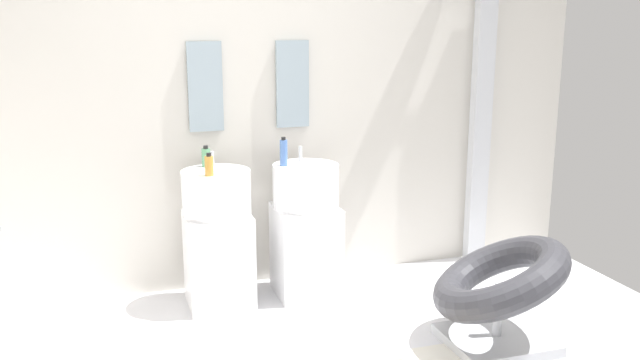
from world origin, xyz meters
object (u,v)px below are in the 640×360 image
soap_bottle_green (206,157)px  soap_bottle_amber (209,165)px  pedestal_sink_right (306,228)px  pedestal_sink_left (218,237)px  soap_bottle_blue (284,152)px  shower_column (479,118)px  lounge_chair (500,286)px

soap_bottle_green → soap_bottle_amber: (-0.02, -0.26, 0.00)m
pedestal_sink_right → pedestal_sink_left: bearing=180.0°
soap_bottle_blue → soap_bottle_amber: size_ratio=1.34×
soap_bottle_amber → soap_bottle_blue: bearing=15.5°
shower_column → soap_bottle_blue: (-1.53, -0.23, -0.12)m
pedestal_sink_left → soap_bottle_amber: size_ratio=7.11×
shower_column → soap_bottle_blue: 1.55m
soap_bottle_green → soap_bottle_blue: size_ratio=0.73×
soap_bottle_green → soap_bottle_amber: size_ratio=0.98×
pedestal_sink_left → soap_bottle_green: 0.51m
pedestal_sink_left → lounge_chair: (1.38, -1.04, -0.10)m
soap_bottle_amber → pedestal_sink_right: bearing=11.2°
pedestal_sink_left → soap_bottle_blue: bearing=1.4°
shower_column → lounge_chair: bearing=-114.4°
pedestal_sink_left → shower_column: (1.96, 0.24, 0.63)m
shower_column → soap_bottle_green: shower_column is taller
lounge_chair → soap_bottle_blue: 1.54m
pedestal_sink_right → shower_column: (1.38, 0.24, 0.63)m
soap_bottle_blue → soap_bottle_amber: (-0.49, -0.14, -0.02)m
soap_bottle_blue → shower_column: bearing=8.7°
pedestal_sink_right → shower_column: shower_column is taller
pedestal_sink_right → soap_bottle_green: (-0.61, 0.13, 0.49)m
soap_bottle_blue → pedestal_sink_left: bearing=-178.6°
lounge_chair → soap_bottle_blue: size_ratio=5.64×
shower_column → lounge_chair: (-0.58, -1.29, -0.73)m
pedestal_sink_left → lounge_chair: 1.73m
pedestal_sink_left → soap_bottle_blue: soap_bottle_blue is taller
shower_column → soap_bottle_amber: size_ratio=14.94×
pedestal_sink_left → pedestal_sink_right: (0.58, 0.00, 0.00)m
pedestal_sink_left → soap_bottle_green: soap_bottle_green is taller
pedestal_sink_left → lounge_chair: size_ratio=0.94×
soap_bottle_blue → soap_bottle_amber: bearing=-164.5°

